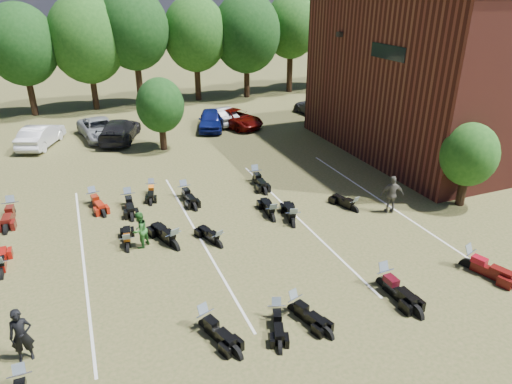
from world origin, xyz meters
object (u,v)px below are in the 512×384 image
person_grey (392,195)px  motorcycle_14 (13,215)px  motorcycle_7 (2,276)px  motorcycle_3 (294,312)px  person_green (140,230)px  car_4 (211,120)px  person_black (21,335)px

person_grey → motorcycle_14: (-17.61, 6.80, -0.98)m
person_grey → motorcycle_7: (-17.63, 1.18, -0.98)m
motorcycle_7 → motorcycle_3: bearing=145.6°
motorcycle_14 → person_grey: bearing=-16.2°
motorcycle_7 → person_grey: bearing=174.5°
motorcycle_7 → motorcycle_14: (0.02, 5.62, 0.00)m
motorcycle_7 → motorcycle_14: size_ratio=0.91×
person_grey → motorcycle_3: bearing=54.5°
person_green → motorcycle_3: (4.26, -6.44, -0.83)m
person_green → motorcycle_3: bearing=82.1°
motorcycle_7 → car_4: bearing=-131.6°
person_green → motorcycle_3: size_ratio=0.77×
car_4 → motorcycle_14: 17.08m
motorcycle_14 → motorcycle_3: bearing=-45.9°
person_grey → motorcycle_7: bearing=17.8°
person_black → car_4: bearing=59.2°
car_4 → motorcycle_14: bearing=-122.9°
motorcycle_3 → person_grey: bearing=15.7°
motorcycle_7 → person_black: bearing=100.8°
person_black → motorcycle_3: size_ratio=0.85×
person_black → motorcycle_3: person_black is taller
car_4 → person_green: 17.83m
person_black → motorcycle_14: person_black is taller
motorcycle_3 → motorcycle_14: bearing=112.1°
person_green → person_grey: person_grey is taller
car_4 → person_green: (-8.01, -15.93, 0.07)m
car_4 → motorcycle_14: car_4 is taller
person_grey → motorcycle_7: size_ratio=0.86×
car_4 → person_black: size_ratio=2.46×
person_black → person_grey: (16.49, 3.98, 0.07)m
car_4 → motorcycle_3: 22.69m
car_4 → motorcycle_7: size_ratio=1.97×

